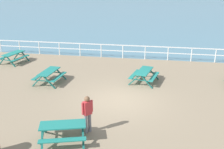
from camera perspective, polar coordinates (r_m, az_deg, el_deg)
ground_plane at (r=14.69m, az=1.69°, el=-5.65°), size 30.00×24.00×0.20m
sea_band at (r=66.18m, az=8.36°, el=14.47°), size 142.00×90.00×0.01m
seaward_railing at (r=21.65m, az=4.62°, el=5.23°), size 23.07×0.07×1.08m
picnic_table_near_left at (r=17.11m, az=-13.01°, el=0.13°), size 1.68×1.92×0.80m
picnic_table_near_right at (r=16.87m, az=6.75°, el=0.24°), size 1.85×2.08×0.80m
picnic_table_mid_centre at (r=11.13m, az=-10.23°, el=-11.04°), size 2.15×1.95×0.80m
picnic_table_far_right at (r=21.87m, az=-19.88°, el=3.80°), size 1.88×2.10×0.80m
visitor at (r=11.42m, az=-5.16°, el=-7.83°), size 0.39×0.41×1.66m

